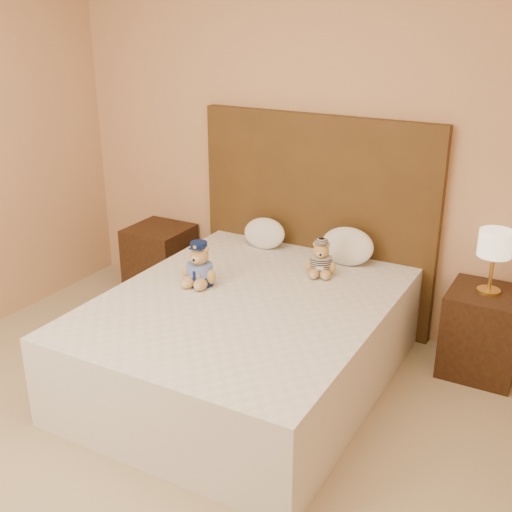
{
  "coord_description": "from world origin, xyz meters",
  "views": [
    {
      "loc": [
        1.73,
        -1.8,
        2.2
      ],
      "look_at": [
        -0.07,
        1.45,
        0.73
      ],
      "focal_mm": 45.0,
      "sensor_mm": 36.0,
      "label": 1
    }
  ],
  "objects_px": {
    "teddy_prisoner": "(321,258)",
    "nightstand_right": "(482,332)",
    "nightstand_left": "(160,260)",
    "pillow_right": "(347,245)",
    "bed": "(246,340)",
    "pillow_left": "(264,232)",
    "teddy_police": "(200,264)",
    "lamp": "(495,247)"
  },
  "relations": [
    {
      "from": "lamp",
      "to": "teddy_police",
      "type": "distance_m",
      "value": 1.78
    },
    {
      "from": "lamp",
      "to": "teddy_police",
      "type": "height_order",
      "value": "lamp"
    },
    {
      "from": "nightstand_right",
      "to": "nightstand_left",
      "type": "bearing_deg",
      "value": 180.0
    },
    {
      "from": "bed",
      "to": "teddy_police",
      "type": "distance_m",
      "value": 0.55
    },
    {
      "from": "teddy_prisoner",
      "to": "teddy_police",
      "type": "bearing_deg",
      "value": -159.08
    },
    {
      "from": "nightstand_right",
      "to": "pillow_left",
      "type": "bearing_deg",
      "value": 178.91
    },
    {
      "from": "teddy_prisoner",
      "to": "nightstand_right",
      "type": "bearing_deg",
      "value": -5.02
    },
    {
      "from": "nightstand_right",
      "to": "teddy_prisoner",
      "type": "height_order",
      "value": "teddy_prisoner"
    },
    {
      "from": "nightstand_left",
      "to": "nightstand_right",
      "type": "height_order",
      "value": "same"
    },
    {
      "from": "nightstand_left",
      "to": "bed",
      "type": "bearing_deg",
      "value": -32.62
    },
    {
      "from": "nightstand_left",
      "to": "nightstand_right",
      "type": "relative_size",
      "value": 1.0
    },
    {
      "from": "teddy_prisoner",
      "to": "pillow_right",
      "type": "relative_size",
      "value": 0.63
    },
    {
      "from": "teddy_police",
      "to": "pillow_left",
      "type": "relative_size",
      "value": 0.87
    },
    {
      "from": "nightstand_right",
      "to": "pillow_right",
      "type": "xyz_separation_m",
      "value": [
        -0.94,
        0.03,
        0.41
      ]
    },
    {
      "from": "teddy_prisoner",
      "to": "pillow_left",
      "type": "distance_m",
      "value": 0.63
    },
    {
      "from": "nightstand_right",
      "to": "teddy_prisoner",
      "type": "relative_size",
      "value": 2.35
    },
    {
      "from": "teddy_police",
      "to": "teddy_prisoner",
      "type": "xyz_separation_m",
      "value": [
        0.6,
        0.5,
        -0.02
      ]
    },
    {
      "from": "nightstand_left",
      "to": "pillow_right",
      "type": "bearing_deg",
      "value": 1.1
    },
    {
      "from": "bed",
      "to": "teddy_prisoner",
      "type": "bearing_deg",
      "value": 66.2
    },
    {
      "from": "bed",
      "to": "nightstand_right",
      "type": "height_order",
      "value": "same"
    },
    {
      "from": "pillow_left",
      "to": "pillow_right",
      "type": "xyz_separation_m",
      "value": [
        0.63,
        0.0,
        0.02
      ]
    },
    {
      "from": "pillow_left",
      "to": "lamp",
      "type": "bearing_deg",
      "value": -1.09
    },
    {
      "from": "bed",
      "to": "pillow_right",
      "type": "bearing_deg",
      "value": 69.42
    },
    {
      "from": "nightstand_right",
      "to": "lamp",
      "type": "height_order",
      "value": "lamp"
    },
    {
      "from": "pillow_left",
      "to": "pillow_right",
      "type": "height_order",
      "value": "pillow_right"
    },
    {
      "from": "pillow_right",
      "to": "bed",
      "type": "bearing_deg",
      "value": -110.58
    },
    {
      "from": "teddy_police",
      "to": "teddy_prisoner",
      "type": "bearing_deg",
      "value": 34.31
    },
    {
      "from": "bed",
      "to": "nightstand_right",
      "type": "bearing_deg",
      "value": 32.62
    },
    {
      "from": "nightstand_right",
      "to": "pillow_right",
      "type": "relative_size",
      "value": 1.48
    },
    {
      "from": "bed",
      "to": "teddy_prisoner",
      "type": "height_order",
      "value": "teddy_prisoner"
    },
    {
      "from": "bed",
      "to": "nightstand_left",
      "type": "distance_m",
      "value": 1.48
    },
    {
      "from": "nightstand_right",
      "to": "lamp",
      "type": "distance_m",
      "value": 0.57
    },
    {
      "from": "nightstand_right",
      "to": "pillow_left",
      "type": "xyz_separation_m",
      "value": [
        -1.57,
        0.03,
        0.39
      ]
    },
    {
      "from": "nightstand_right",
      "to": "teddy_police",
      "type": "height_order",
      "value": "teddy_police"
    },
    {
      "from": "bed",
      "to": "nightstand_left",
      "type": "relative_size",
      "value": 3.64
    },
    {
      "from": "nightstand_left",
      "to": "teddy_police",
      "type": "distance_m",
      "value": 1.24
    },
    {
      "from": "nightstand_left",
      "to": "teddy_prisoner",
      "type": "distance_m",
      "value": 1.56
    },
    {
      "from": "nightstand_right",
      "to": "lamp",
      "type": "relative_size",
      "value": 1.38
    },
    {
      "from": "pillow_left",
      "to": "bed",
      "type": "bearing_deg",
      "value": -68.86
    },
    {
      "from": "pillow_right",
      "to": "lamp",
      "type": "bearing_deg",
      "value": -1.83
    },
    {
      "from": "bed",
      "to": "nightstand_left",
      "type": "height_order",
      "value": "same"
    },
    {
      "from": "nightstand_left",
      "to": "pillow_right",
      "type": "relative_size",
      "value": 1.48
    }
  ]
}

